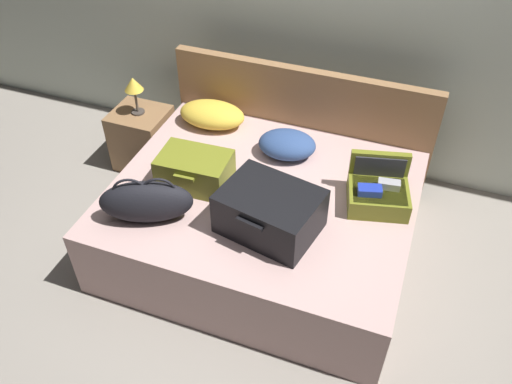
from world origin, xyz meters
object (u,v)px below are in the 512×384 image
object	(u,v)px
bed	(262,220)
nightstand	(143,138)
pillow_near_headboard	(287,144)
hard_case_small	(378,192)
table_lamp	(134,86)
hard_case_large	(270,211)
pillow_center_head	(212,114)
duffel_bag	(146,201)
hard_case_medium	(195,170)

from	to	relation	value
bed	nightstand	xyz separation A→B (m)	(-1.27, 0.57, -0.01)
bed	pillow_near_headboard	xyz separation A→B (m)	(0.02, 0.45, 0.35)
hard_case_small	table_lamp	size ratio (longest dim) A/B	1.41
hard_case_large	table_lamp	bearing A→B (deg)	160.15
hard_case_large	pillow_center_head	size ratio (longest dim) A/B	1.26
bed	hard_case_large	world-z (taller)	hard_case_large
table_lamp	bed	bearing A→B (deg)	-24.02
table_lamp	pillow_near_headboard	bearing A→B (deg)	-5.28
hard_case_small	bed	bearing A→B (deg)	178.42
pillow_center_head	table_lamp	distance (m)	0.66
hard_case_small	table_lamp	distance (m)	2.05
bed	hard_case_large	bearing A→B (deg)	-62.68
pillow_near_headboard	pillow_center_head	xyz separation A→B (m)	(-0.66, 0.16, 0.00)
hard_case_large	duffel_bag	size ratio (longest dim) A/B	1.06
bed	pillow_center_head	bearing A→B (deg)	136.16
hard_case_large	hard_case_small	size ratio (longest dim) A/B	1.44
duffel_bag	bed	bearing A→B (deg)	40.11
pillow_near_headboard	bed	bearing A→B (deg)	-93.03
hard_case_large	duffel_bag	bearing A→B (deg)	-154.19
hard_case_medium	pillow_near_headboard	size ratio (longest dim) A/B	1.17
duffel_bag	hard_case_large	bearing A→B (deg)	14.40
pillow_near_headboard	pillow_center_head	world-z (taller)	pillow_center_head
hard_case_small	duffel_bag	distance (m)	1.46
hard_case_large	table_lamp	distance (m)	1.67
hard_case_medium	hard_case_small	size ratio (longest dim) A/B	1.07
pillow_near_headboard	duffel_bag	bearing A→B (deg)	-122.80
duffel_bag	pillow_center_head	world-z (taller)	duffel_bag
nightstand	table_lamp	bearing A→B (deg)	180.00
duffel_bag	table_lamp	bearing A→B (deg)	123.34
hard_case_small	pillow_near_headboard	xyz separation A→B (m)	(-0.70, 0.29, -0.01)
hard_case_medium	duffel_bag	size ratio (longest dim) A/B	0.79
pillow_center_head	nightstand	xyz separation A→B (m)	(-0.64, -0.04, -0.36)
bed	duffel_bag	distance (m)	0.86
pillow_near_headboard	table_lamp	world-z (taller)	table_lamp
duffel_bag	pillow_near_headboard	distance (m)	1.12
hard_case_large	nightstand	bearing A→B (deg)	160.15
duffel_bag	table_lamp	xyz separation A→B (m)	(-0.69, 1.06, 0.08)
hard_case_medium	bed	bearing A→B (deg)	6.19
hard_case_large	nightstand	distance (m)	1.72
bed	hard_case_small	size ratio (longest dim) A/B	4.43
hard_case_large	pillow_center_head	world-z (taller)	hard_case_large
hard_case_large	pillow_center_head	bearing A→B (deg)	142.38
hard_case_medium	pillow_center_head	distance (m)	0.70
duffel_bag	nightstand	size ratio (longest dim) A/B	1.20
pillow_near_headboard	nightstand	bearing A→B (deg)	174.72
duffel_bag	table_lamp	size ratio (longest dim) A/B	1.92
duffel_bag	pillow_center_head	bearing A→B (deg)	92.81
duffel_bag	pillow_center_head	distance (m)	1.10
pillow_center_head	table_lamp	bearing A→B (deg)	-176.42
hard_case_medium	duffel_bag	bearing A→B (deg)	-109.42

